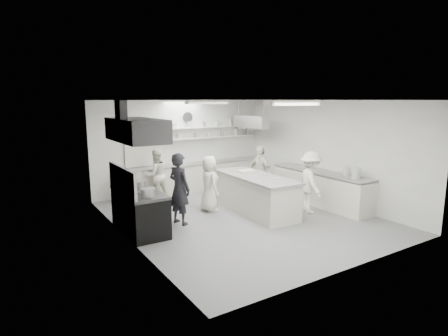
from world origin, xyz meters
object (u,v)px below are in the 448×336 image
stove (140,212)px  back_counter (195,177)px  right_counter (320,188)px  cook_back (156,175)px  prep_island (256,195)px  cook_stove (179,189)px

stove → back_counter: size_ratio=0.36×
right_counter → cook_back: size_ratio=2.11×
prep_island → cook_back: bearing=126.6°
cook_back → stove: bearing=59.7°
stove → cook_stove: cook_stove is taller
prep_island → cook_back: 3.19m
back_counter → cook_stove: cook_stove is taller
stove → prep_island: size_ratio=0.69×
stove → prep_island: bearing=-4.6°
stove → prep_island: (3.15, -0.25, 0.03)m
cook_stove → prep_island: bearing=-114.0°
back_counter → prep_island: (0.25, -3.05, 0.02)m
right_counter → back_counter: bearing=124.7°
stove → right_counter: size_ratio=0.55×
prep_island → right_counter: bearing=-7.1°
stove → cook_stove: bearing=-0.7°
back_counter → cook_stove: (-1.89, -2.81, 0.42)m
cook_back → back_counter: bearing=-164.6°
cook_back → prep_island: bearing=123.9°
cook_stove → right_counter: bearing=-115.5°
prep_island → back_counter: bearing=97.0°
back_counter → prep_island: prep_island is taller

